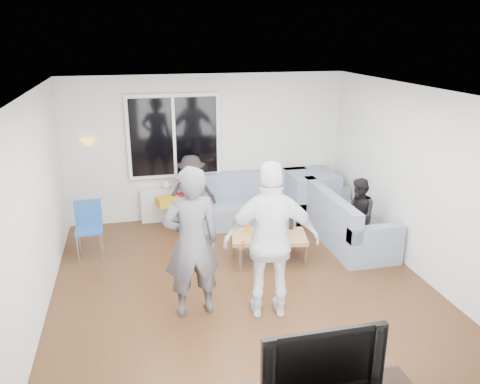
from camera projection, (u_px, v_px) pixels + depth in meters
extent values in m
cube|color=#56351C|center=(243.00, 288.00, 6.50)|extent=(5.00, 5.50, 0.04)
cube|color=white|center=(243.00, 91.00, 5.66)|extent=(5.00, 5.50, 0.04)
cube|color=silver|center=(207.00, 147.00, 8.63)|extent=(5.00, 0.04, 2.60)
cube|color=silver|center=(330.00, 315.00, 3.52)|extent=(5.00, 0.04, 2.60)
cube|color=silver|center=(31.00, 212.00, 5.54)|extent=(0.04, 5.50, 2.60)
cube|color=silver|center=(420.00, 183.00, 6.62)|extent=(0.04, 5.50, 2.60)
cube|color=white|center=(174.00, 136.00, 8.35)|extent=(1.62, 0.06, 1.47)
cube|color=black|center=(174.00, 137.00, 8.32)|extent=(1.50, 0.02, 1.35)
cube|color=white|center=(174.00, 137.00, 8.31)|extent=(0.05, 0.03, 1.35)
cube|color=silver|center=(177.00, 204.00, 8.71)|extent=(1.30, 0.12, 0.62)
imported|color=#295C24|center=(191.00, 178.00, 8.58)|extent=(0.20, 0.16, 0.35)
imported|color=white|center=(166.00, 184.00, 8.52)|extent=(0.18, 0.18, 0.16)
cube|color=slate|center=(311.00, 194.00, 8.84)|extent=(0.85, 0.85, 0.85)
cube|color=#BC891B|center=(168.00, 201.00, 8.24)|extent=(0.44, 0.40, 0.14)
cube|color=maroon|center=(182.00, 199.00, 8.36)|extent=(0.41, 0.36, 0.13)
cube|color=#A3834F|center=(269.00, 247.00, 7.20)|extent=(1.20, 0.81, 0.40)
cylinder|color=maroon|center=(263.00, 233.00, 7.01)|extent=(0.17, 0.17, 0.17)
imported|color=#49494E|center=(192.00, 243.00, 5.61)|extent=(0.72, 0.50, 1.87)
imported|color=silver|center=(271.00, 241.00, 5.58)|extent=(1.19, 0.66, 1.92)
imported|color=black|center=(358.00, 215.00, 7.42)|extent=(0.51, 0.62, 1.16)
imported|color=black|center=(192.00, 191.00, 8.33)|extent=(0.84, 0.49, 1.28)
imported|color=black|center=(319.00, 355.00, 3.95)|extent=(1.06, 0.14, 0.61)
cylinder|color=orange|center=(286.00, 228.00, 7.08)|extent=(0.07, 0.07, 0.26)
cylinder|color=#301D0A|center=(270.00, 227.00, 7.22)|extent=(0.07, 0.07, 0.17)
cylinder|color=black|center=(291.00, 223.00, 7.33)|extent=(0.07, 0.07, 0.20)
cylinder|color=#177E1C|center=(267.00, 231.00, 6.98)|extent=(0.08, 0.08, 0.25)
cylinder|color=orange|center=(248.00, 227.00, 7.18)|extent=(0.07, 0.07, 0.20)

